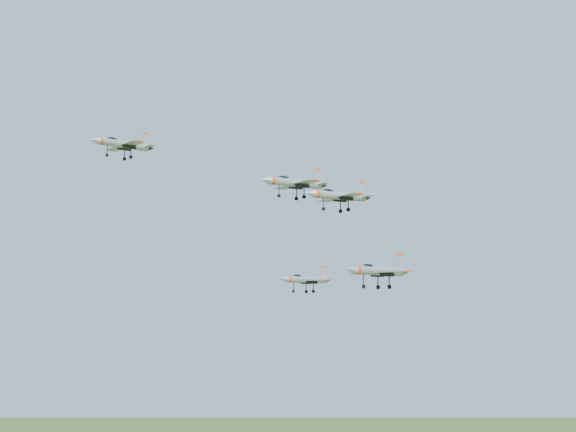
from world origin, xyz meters
TOP-DOWN VIEW (x-y plane):
  - jet_lead at (-26.02, 12.27)m, footprint 11.46×9.45m
  - jet_left_high at (-3.08, -2.21)m, footprint 12.74×10.59m
  - jet_right_high at (-8.32, -18.89)m, footprint 10.98×9.16m
  - jet_left_low at (5.06, 5.23)m, footprint 11.15×9.17m
  - jet_right_low at (7.00, -10.54)m, footprint 13.80×11.33m

SIDE VIEW (x-z plane):
  - jet_left_low at x=5.06m, z-range 135.64..138.63m
  - jet_right_low at x=7.00m, z-range 136.21..139.92m
  - jet_right_high at x=-8.32m, z-range 146.14..149.08m
  - jet_left_high at x=-3.08m, z-range 150.38..153.78m
  - jet_lead at x=-26.02m, z-range 156.28..159.35m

